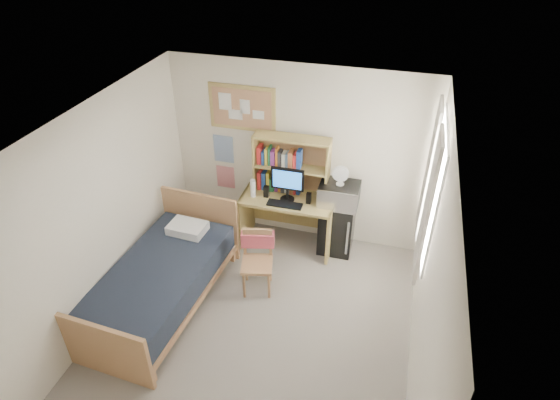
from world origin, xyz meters
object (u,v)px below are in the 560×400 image
(bed, at_px, (161,286))
(desk_fan, at_px, (341,176))
(bulletin_board, at_px, (242,108))
(speaker_right, at_px, (309,198))
(microwave, at_px, (339,194))
(mini_fridge, at_px, (337,226))
(desk_chair, at_px, (257,264))
(speaker_left, at_px, (266,191))
(desk, at_px, (288,221))
(monitor, at_px, (287,185))

(bed, bearing_deg, desk_fan, 44.72)
(bulletin_board, relative_size, bed, 0.43)
(speaker_right, xyz_separation_m, microwave, (0.39, 0.12, 0.06))
(mini_fridge, height_order, bed, mini_fridge)
(bulletin_board, bearing_deg, speaker_right, -20.37)
(bulletin_board, height_order, speaker_right, bulletin_board)
(desk_chair, relative_size, desk_fan, 3.16)
(desk_chair, xyz_separation_m, speaker_left, (-0.16, 0.96, 0.47))
(desk, height_order, speaker_left, speaker_left)
(bed, distance_m, speaker_left, 1.87)
(mini_fridge, bearing_deg, desk, -173.45)
(speaker_right, height_order, microwave, microwave)
(bed, height_order, desk_fan, desk_fan)
(desk_chair, distance_m, speaker_right, 1.15)
(bulletin_board, distance_m, desk, 1.72)
(microwave, xyz_separation_m, desk_fan, (0.00, -0.00, 0.29))
(bed, xyz_separation_m, desk_fan, (1.90, 1.65, 0.94))
(monitor, relative_size, speaker_right, 3.08)
(bed, bearing_deg, monitor, 55.40)
(bulletin_board, relative_size, microwave, 1.76)
(bulletin_board, bearing_deg, desk_chair, -65.71)
(desk, xyz_separation_m, desk_chair, (-0.14, -1.02, 0.02))
(bulletin_board, bearing_deg, desk, -23.90)
(speaker_right, relative_size, microwave, 0.29)
(desk, height_order, bed, desk)
(speaker_right, height_order, desk_fan, desk_fan)
(desk, distance_m, desk_fan, 1.08)
(desk_fan, bearing_deg, desk, -175.09)
(speaker_left, bearing_deg, desk_chair, -80.67)
(bed, distance_m, speaker_right, 2.23)
(monitor, distance_m, speaker_right, 0.34)
(desk_chair, distance_m, speaker_left, 1.08)
(desk, height_order, mini_fridge, desk)
(bed, bearing_deg, microwave, 44.72)
(speaker_left, xyz_separation_m, microwave, (0.99, 0.13, 0.05))
(bulletin_board, bearing_deg, monitor, -27.63)
(bed, distance_m, microwave, 2.60)
(bulletin_board, bearing_deg, desk_fan, -10.40)
(bulletin_board, distance_m, monitor, 1.21)
(speaker_right, bearing_deg, speaker_left, -180.00)
(desk_chair, distance_m, desk_fan, 1.59)
(speaker_left, relative_size, desk_fan, 0.61)
(bulletin_board, distance_m, speaker_left, 1.18)
(bulletin_board, height_order, desk_chair, bulletin_board)
(microwave, bearing_deg, bulletin_board, 169.06)
(desk, xyz_separation_m, bed, (-1.20, -1.59, -0.11))
(speaker_right, distance_m, desk_fan, 0.54)
(speaker_left, xyz_separation_m, desk_fan, (0.99, 0.13, 0.34))
(bed, bearing_deg, bulletin_board, 80.20)
(mini_fridge, xyz_separation_m, bed, (-1.90, -1.67, -0.10))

